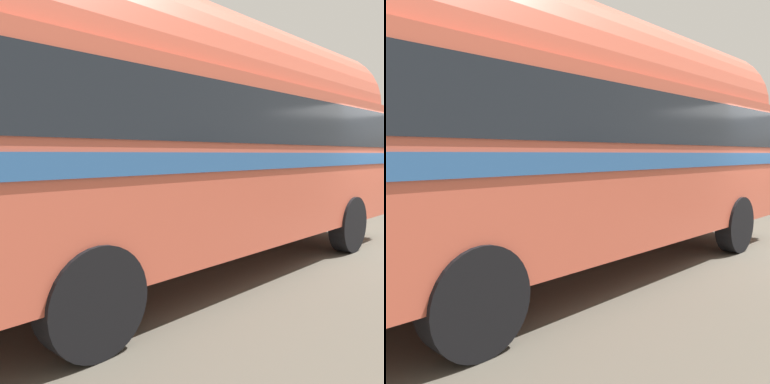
# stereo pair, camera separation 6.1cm
# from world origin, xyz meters

# --- Properties ---
(vintage_coach) EXTENTS (4.73, 8.91, 3.70)m
(vintage_coach) POSITION_xyz_m (-2.36, -2.76, 2.05)
(vintage_coach) COLOR black
(vintage_coach) RESTS_ON ground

